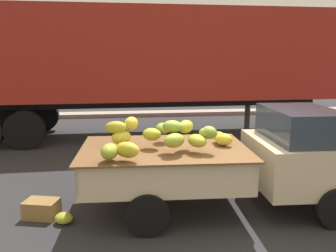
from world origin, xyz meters
TOP-DOWN VIEW (x-y plane):
  - ground at (0.00, 0.00)m, footprint 220.00×220.00m
  - curb_strip at (0.00, 9.89)m, footprint 80.00×0.80m
  - pickup_truck at (1.06, 0.25)m, footprint 4.86×2.03m
  - semi_trailer at (-0.70, 5.99)m, footprint 12.05×2.83m
  - fallen_banana_bunch_near_tailgate at (-2.41, 0.03)m, footprint 0.39×0.37m
  - produce_crate at (-2.80, 0.30)m, footprint 0.59×0.48m

SIDE VIEW (x-z plane):
  - ground at x=0.00m, z-range 0.00..0.00m
  - curb_strip at x=0.00m, z-range 0.00..0.16m
  - fallen_banana_bunch_near_tailgate at x=-2.41m, z-range 0.00..0.17m
  - produce_crate at x=-2.80m, z-range 0.00..0.28m
  - pickup_truck at x=1.06m, z-range 0.04..1.74m
  - semi_trailer at x=-0.70m, z-range 0.57..4.52m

